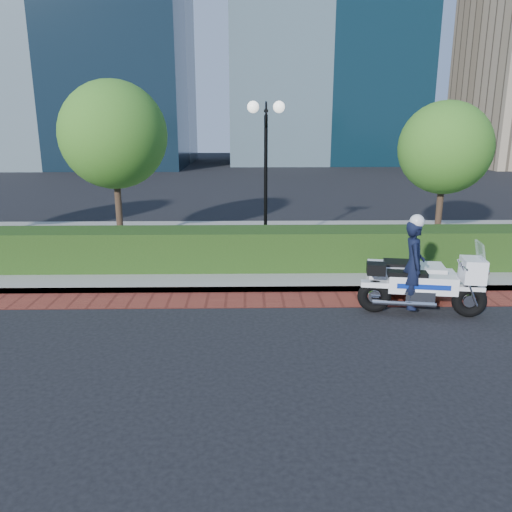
{
  "coord_description": "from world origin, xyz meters",
  "views": [
    {
      "loc": [
        0.47,
        -8.86,
        3.75
      ],
      "look_at": [
        0.66,
        1.52,
        1.0
      ],
      "focal_mm": 35.0,
      "sensor_mm": 36.0,
      "label": 1
    }
  ],
  "objects_px": {
    "police_motorcycle": "(414,276)",
    "tree_b": "(114,135)",
    "tree_c": "(445,148)",
    "lamppost": "(266,154)"
  },
  "relations": [
    {
      "from": "tree_b",
      "to": "lamppost",
      "type": "bearing_deg",
      "value": -16.11
    },
    {
      "from": "tree_c",
      "to": "police_motorcycle",
      "type": "distance_m",
      "value": 6.54
    },
    {
      "from": "lamppost",
      "to": "police_motorcycle",
      "type": "xyz_separation_m",
      "value": [
        2.94,
        -4.24,
        -2.25
      ]
    },
    {
      "from": "tree_c",
      "to": "police_motorcycle",
      "type": "xyz_separation_m",
      "value": [
        -2.56,
        -5.54,
        -2.34
      ]
    },
    {
      "from": "lamppost",
      "to": "tree_c",
      "type": "distance_m",
      "value": 5.65
    },
    {
      "from": "police_motorcycle",
      "to": "tree_b",
      "type": "bearing_deg",
      "value": 152.69
    },
    {
      "from": "lamppost",
      "to": "police_motorcycle",
      "type": "relative_size",
      "value": 1.66
    },
    {
      "from": "police_motorcycle",
      "to": "tree_c",
      "type": "bearing_deg",
      "value": 74.52
    },
    {
      "from": "tree_b",
      "to": "tree_c",
      "type": "xyz_separation_m",
      "value": [
        10.0,
        -0.0,
        -0.39
      ]
    },
    {
      "from": "tree_b",
      "to": "police_motorcycle",
      "type": "bearing_deg",
      "value": -36.67
    }
  ]
}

